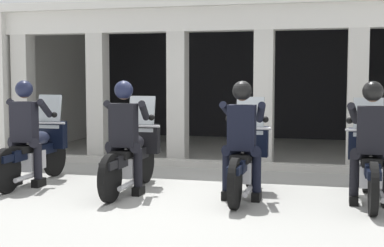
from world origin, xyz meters
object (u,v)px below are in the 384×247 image
object	(u,v)px
police_officer_center_left	(124,127)
motorcycle_center_right	(245,159)
police_officer_center_right	(242,130)
motorcycle_center_left	(132,156)
motorcycle_far_right	(369,163)
motorcycle_far_left	(36,150)
police_officer_far_left	(25,124)
police_officer_far_right	(372,132)

from	to	relation	value
police_officer_center_left	motorcycle_center_right	bearing A→B (deg)	11.51
police_officer_center_left	police_officer_center_right	distance (m)	1.64
motorcycle_center_left	police_officer_center_left	world-z (taller)	police_officer_center_left
motorcycle_center_left	motorcycle_far_right	size ratio (longest dim) A/B	1.00
motorcycle_far_left	motorcycle_center_right	world-z (taller)	same
motorcycle_far_left	motorcycle_center_right	size ratio (longest dim) A/B	1.00
motorcycle_far_left	police_officer_far_left	size ratio (longest dim) A/B	1.29
motorcycle_far_right	police_officer_center_right	bearing A→B (deg)	-158.77
police_officer_far_left	motorcycle_center_left	bearing A→B (deg)	3.13
motorcycle_far_right	motorcycle_far_left	bearing A→B (deg)	-172.15
motorcycle_far_right	police_officer_far_right	size ratio (longest dim) A/B	1.29
police_officer_center_left	motorcycle_center_right	size ratio (longest dim) A/B	0.78
police_officer_far_right	motorcycle_center_right	bearing A→B (deg)	-178.33
motorcycle_center_right	motorcycle_far_right	size ratio (longest dim) A/B	1.00
motorcycle_far_left	police_officer_far_left	bearing A→B (deg)	-90.74
police_officer_far_right	motorcycle_far_left	bearing A→B (deg)	-175.45
police_officer_center_left	police_officer_far_right	bearing A→B (deg)	2.60
police_officer_far_left	motorcycle_far_right	world-z (taller)	police_officer_far_left
motorcycle_far_left	motorcycle_center_right	bearing A→B (deg)	-2.90
police_officer_center_right	motorcycle_far_right	xyz separation A→B (m)	(1.64, 0.37, -0.44)
motorcycle_far_right	police_officer_far_right	distance (m)	0.52
motorcycle_center_right	police_officer_far_right	distance (m)	1.71
motorcycle_center_right	police_officer_far_right	size ratio (longest dim) A/B	1.29
motorcycle_far_left	police_officer_center_right	world-z (taller)	police_officer_center_right
police_officer_far_left	motorcycle_center_left	size ratio (longest dim) A/B	0.78
police_officer_far_left	police_officer_center_right	world-z (taller)	same
motorcycle_center_left	motorcycle_far_right	xyz separation A→B (m)	(3.28, 0.13, 0.00)
motorcycle_center_left	motorcycle_far_right	bearing A→B (deg)	2.60
police_officer_far_left	police_officer_far_right	xyz separation A→B (m)	(4.92, -0.05, 0.00)
motorcycle_center_left	police_officer_far_right	size ratio (longest dim) A/B	1.29
motorcycle_center_right	motorcycle_far_left	bearing A→B (deg)	-176.34
motorcycle_far_left	motorcycle_center_right	distance (m)	3.28
police_officer_center_left	motorcycle_far_right	xyz separation A→B (m)	(3.28, 0.41, -0.44)
police_officer_far_left	police_officer_center_left	bearing A→B (deg)	-6.74
police_officer_far_left	motorcycle_far_right	xyz separation A→B (m)	(4.92, 0.23, -0.44)
motorcycle_center_left	police_officer_center_right	distance (m)	1.71
motorcycle_center_left	motorcycle_center_right	xyz separation A→B (m)	(1.64, 0.04, 0.00)
police_officer_center_right	motorcycle_center_right	bearing A→B (deg)	95.82
motorcycle_far_right	motorcycle_center_right	bearing A→B (deg)	-168.45
motorcycle_far_left	police_officer_center_left	size ratio (longest dim) A/B	1.29
police_officer_center_left	police_officer_far_right	size ratio (longest dim) A/B	1.00
motorcycle_center_left	police_officer_far_right	bearing A→B (deg)	-2.35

